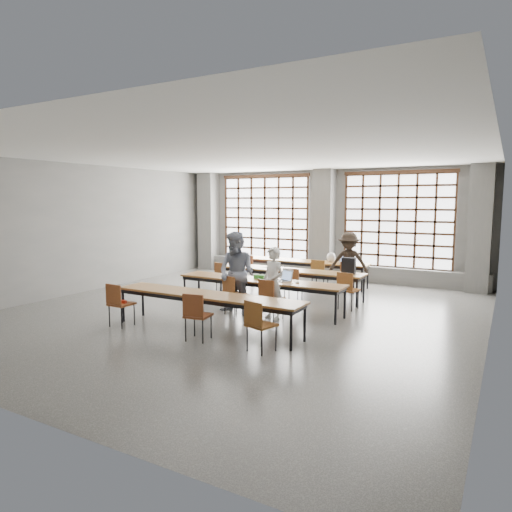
{
  "coord_description": "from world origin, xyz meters",
  "views": [
    {
      "loc": [
        5.22,
        -8.6,
        2.51
      ],
      "look_at": [
        0.19,
        0.4,
        1.26
      ],
      "focal_mm": 32.0,
      "sensor_mm": 36.0,
      "label": 1
    }
  ],
  "objects": [
    {
      "name": "floor",
      "position": [
        0.0,
        0.0,
        0.0
      ],
      "size": [
        11.0,
        11.0,
        0.0
      ],
      "primitive_type": "plane",
      "color": "#494946",
      "rests_on": "ground"
    },
    {
      "name": "ceiling",
      "position": [
        0.0,
        0.0,
        3.5
      ],
      "size": [
        11.0,
        11.0,
        0.0
      ],
      "primitive_type": "plane",
      "rotation": [
        3.14,
        0.0,
        0.0
      ],
      "color": "silver",
      "rests_on": "floor"
    },
    {
      "name": "wall_back",
      "position": [
        0.0,
        5.5,
        1.75
      ],
      "size": [
        10.0,
        0.0,
        10.0
      ],
      "primitive_type": "plane",
      "rotation": [
        1.57,
        0.0,
        0.0
      ],
      "color": "#60605D",
      "rests_on": "floor"
    },
    {
      "name": "wall_left",
      "position": [
        -5.0,
        0.0,
        1.75
      ],
      "size": [
        0.0,
        11.0,
        11.0
      ],
      "primitive_type": "plane",
      "rotation": [
        1.57,
        0.0,
        1.57
      ],
      "color": "#60605D",
      "rests_on": "floor"
    },
    {
      "name": "wall_right",
      "position": [
        5.0,
        0.0,
        1.75
      ],
      "size": [
        0.0,
        11.0,
        11.0
      ],
      "primitive_type": "plane",
      "rotation": [
        1.57,
        0.0,
        -1.57
      ],
      "color": "#60605D",
      "rests_on": "floor"
    },
    {
      "name": "column_left",
      "position": [
        -4.5,
        5.22,
        1.75
      ],
      "size": [
        0.6,
        0.55,
        3.5
      ],
      "primitive_type": "cube",
      "color": "#5A5A57",
      "rests_on": "floor"
    },
    {
      "name": "column_mid",
      "position": [
        0.0,
        5.22,
        1.75
      ],
      "size": [
        0.6,
        0.55,
        3.5
      ],
      "primitive_type": "cube",
      "color": "#5A5A57",
      "rests_on": "floor"
    },
    {
      "name": "column_right",
      "position": [
        4.5,
        5.22,
        1.75
      ],
      "size": [
        0.6,
        0.55,
        3.5
      ],
      "primitive_type": "cube",
      "color": "#5A5A57",
      "rests_on": "floor"
    },
    {
      "name": "window_left",
      "position": [
        -2.25,
        5.42,
        1.9
      ],
      "size": [
        3.32,
        0.12,
        3.0
      ],
      "color": "white",
      "rests_on": "wall_back"
    },
    {
      "name": "window_right",
      "position": [
        2.25,
        5.42,
        1.9
      ],
      "size": [
        3.32,
        0.12,
        3.0
      ],
      "color": "white",
      "rests_on": "wall_back"
    },
    {
      "name": "sill_ledge",
      "position": [
        0.0,
        5.3,
        0.25
      ],
      "size": [
        9.8,
        0.35,
        0.5
      ],
      "primitive_type": "cube",
      "color": "#5A5A57",
      "rests_on": "floor"
    },
    {
      "name": "desk_row_a",
      "position": [
        -0.18,
        3.89,
        0.66
      ],
      "size": [
        4.0,
        0.7,
        0.73
      ],
      "color": "brown",
      "rests_on": "floor"
    },
    {
      "name": "desk_row_b",
      "position": [
        0.23,
        2.07,
        0.66
      ],
      "size": [
        4.0,
        0.7,
        0.73
      ],
      "color": "brown",
      "rests_on": "floor"
    },
    {
      "name": "desk_row_c",
      "position": [
        0.3,
        0.37,
        0.66
      ],
      "size": [
        4.0,
        0.7,
        0.73
      ],
      "color": "brown",
      "rests_on": "floor"
    },
    {
      "name": "desk_row_d",
      "position": [
        0.2,
        -1.55,
        0.66
      ],
      "size": [
        4.0,
        0.7,
        0.73
      ],
      "color": "brown",
      "rests_on": "floor"
    },
    {
      "name": "chair_back_left",
      "position": [
        -1.59,
        3.26,
        0.54
      ],
      "size": [
        0.5,
        0.5,
        0.88
      ],
      "color": "maroon",
      "rests_on": "floor"
    },
    {
      "name": "chair_back_mid",
      "position": [
        0.62,
        3.26,
        0.54
      ],
      "size": [
        0.43,
        0.43,
        0.88
      ],
      "color": "brown",
      "rests_on": "floor"
    },
    {
      "name": "chair_back_right",
      "position": [
        1.44,
        3.26,
        0.54
      ],
      "size": [
        0.52,
        0.52,
        0.88
      ],
      "color": "brown",
      "rests_on": "floor"
    },
    {
      "name": "chair_mid_left",
      "position": [
        -1.39,
        1.44,
        0.54
      ],
      "size": [
        0.52,
        0.52,
        0.88
      ],
      "color": "brown",
      "rests_on": "floor"
    },
    {
      "name": "chair_mid_centre",
      "position": [
        0.64,
        1.44,
        0.54
      ],
      "size": [
        0.46,
        0.47,
        0.88
      ],
      "color": "brown",
      "rests_on": "floor"
    },
    {
      "name": "chair_mid_right",
      "position": [
        2.02,
        1.44,
        0.54
      ],
      "size": [
        0.48,
        0.48,
        0.88
      ],
      "color": "brown",
      "rests_on": "floor"
    },
    {
      "name": "chair_front_left",
      "position": [
        -0.02,
        -0.26,
        0.54
      ],
      "size": [
        0.53,
        0.53,
        0.88
      ],
      "color": "brown",
      "rests_on": "floor"
    },
    {
      "name": "chair_front_right",
      "position": [
        0.89,
        -0.26,
        0.54
      ],
      "size": [
        0.48,
        0.49,
        0.88
      ],
      "color": "brown",
      "rests_on": "floor"
    },
    {
      "name": "chair_near_left",
      "position": [
        -1.51,
        -2.18,
        0.54
      ],
      "size": [
        0.43,
        0.43,
        0.88
      ],
      "color": "brown",
      "rests_on": "floor"
    },
    {
      "name": "chair_near_mid",
      "position": [
        0.41,
        -2.18,
        0.54
      ],
      "size": [
        0.48,
        0.49,
        0.88
      ],
      "color": "#672F14",
      "rests_on": "floor"
    },
    {
      "name": "chair_near_right",
      "position": [
        1.67,
        -2.17,
        0.54
      ],
      "size": [
        0.52,
        0.52,
        0.88
      ],
      "color": "brown",
      "rests_on": "floor"
    },
    {
      "name": "student_male",
      "position": [
        0.9,
        -0.13,
        0.77
      ],
      "size": [
        0.65,
        0.53,
        1.54
      ],
      "primitive_type": "imported",
      "rotation": [
        0.0,
        0.0,
        -0.33
      ],
      "color": "silver",
      "rests_on": "floor"
    },
    {
      "name": "student_female",
      "position": [
        0.0,
        -0.13,
        0.92
      ],
      "size": [
        0.94,
        0.76,
        1.83
      ],
      "primitive_type": "imported",
      "rotation": [
        0.0,
        0.0,
        -0.08
      ],
      "color": "#18274A",
      "rests_on": "floor"
    },
    {
      "name": "student_back",
      "position": [
        1.42,
        3.39,
        0.83
      ],
      "size": [
        1.18,
        0.84,
        1.66
      ],
      "primitive_type": "imported",
      "rotation": [
        0.0,
        0.0,
        0.23
      ],
      "color": "black",
      "rests_on": "floor"
    },
    {
      "name": "laptop_front",
      "position": [
        0.88,
        0.47,
        0.79
      ],
      "size": [
        0.46,
        0.43,
        0.26
      ],
      "color": "#B1B1B6",
      "rests_on": "desk_row_c"
    },
    {
      "name": "laptop_back",
      "position": [
        1.15,
        3.99,
        0.79
      ],
      "size": [
        0.45,
        0.42,
        0.26
      ],
      "color": "#BBBBC0",
      "rests_on": "desk_row_a"
    },
    {
      "name": "mouse",
      "position": [
        1.25,
        0.35,
        0.75
      ],
      "size": [
        0.1,
        0.07,
        0.04
      ],
      "primitive_type": "ellipsoid",
      "rotation": [
        0.0,
        0.0,
        -0.08
      ],
      "color": "white",
      "rests_on": "desk_row_c"
    },
    {
      "name": "green_box",
      "position": [
        0.25,
        0.45,
        0.78
      ],
      "size": [
        0.26,
        0.12,
        0.09
      ],
      "primitive_type": "cube",
      "rotation": [
        0.0,
        0.0,
        0.13
      ],
      "color": "#31832B",
      "rests_on": "desk_row_c"
    },
    {
      "name": "phone",
      "position": [
        0.48,
        0.27,
        0.74
      ],
      "size": [
        0.13,
        0.06,
        0.01
      ],
      "primitive_type": "cube",
      "rotation": [
        0.0,
        0.0,
        0.02
      ],
      "color": "black",
      "rests_on": "desk_row_c"
    },
    {
      "name": "paper_sheet_a",
      "position": [
        -0.37,
        2.12,
        0.73
      ],
      "size": [
        0.34,
        0.29,
        0.0
      ],
      "primitive_type": "cube",
      "rotation": [
        0.0,
        0.0,
        -0.29
      ],
      "color": "silver",
      "rests_on": "desk_row_b"
    },
    {
      "name": "paper_sheet_b",
      "position": [
        -0.07,
        2.02,
        0.73
      ],
      "size": [
        0.36,
        0.34,
        0.0
      ],
      "primitive_type": "cube",
      "rotation": [
        0.0,
        0.0,
        -0.59
      ],
      "color": "white",
      "rests_on": "desk_row_b"
    },
    {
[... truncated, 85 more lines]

